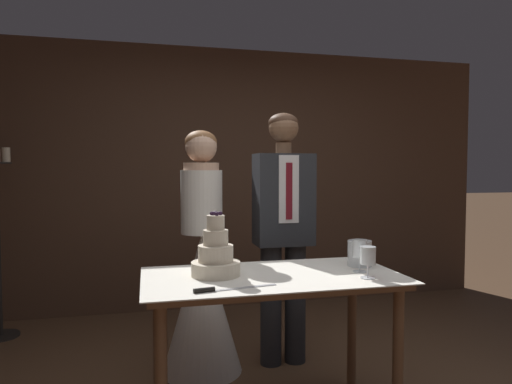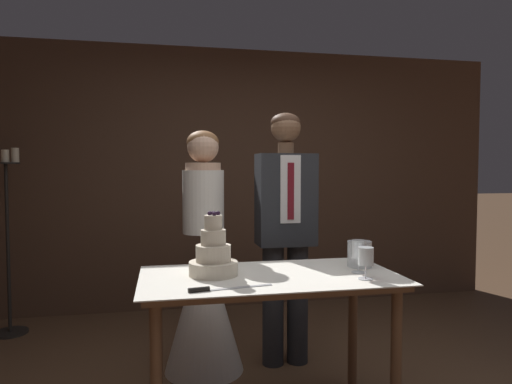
{
  "view_description": "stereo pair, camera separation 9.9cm",
  "coord_description": "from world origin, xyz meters",
  "px_view_note": "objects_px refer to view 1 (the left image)",
  "views": [
    {
      "loc": [
        -0.85,
        -2.15,
        1.39
      ],
      "look_at": [
        -0.2,
        0.54,
        1.25
      ],
      "focal_mm": 32.0,
      "sensor_mm": 36.0,
      "label": 1
    },
    {
      "loc": [
        -0.75,
        -2.17,
        1.39
      ],
      "look_at": [
        -0.2,
        0.54,
        1.25
      ],
      "focal_mm": 32.0,
      "sensor_mm": 36.0,
      "label": 2
    }
  ],
  "objects_px": {
    "tiered_cake": "(216,256)",
    "cake_knife": "(220,289)",
    "cake_table": "(272,295)",
    "bride": "(202,283)",
    "groom": "(283,224)",
    "wine_glass_near": "(360,249)",
    "wine_glass_middle": "(368,257)",
    "hurricane_candle": "(360,254)"
  },
  "relations": [
    {
      "from": "groom",
      "to": "wine_glass_near",
      "type": "bearing_deg",
      "value": -76.08
    },
    {
      "from": "wine_glass_middle",
      "to": "groom",
      "type": "bearing_deg",
      "value": 100.43
    },
    {
      "from": "wine_glass_middle",
      "to": "hurricane_candle",
      "type": "distance_m",
      "value": 0.3
    },
    {
      "from": "tiered_cake",
      "to": "wine_glass_middle",
      "type": "bearing_deg",
      "value": -17.9
    },
    {
      "from": "tiered_cake",
      "to": "groom",
      "type": "xyz_separation_m",
      "value": [
        0.58,
        0.69,
        0.07
      ]
    },
    {
      "from": "wine_glass_near",
      "to": "hurricane_candle",
      "type": "relative_size",
      "value": 1.2
    },
    {
      "from": "wine_glass_near",
      "to": "hurricane_candle",
      "type": "bearing_deg",
      "value": 63.9
    },
    {
      "from": "cake_table",
      "to": "bride",
      "type": "xyz_separation_m",
      "value": [
        -0.29,
        0.74,
        -0.1
      ]
    },
    {
      "from": "tiered_cake",
      "to": "hurricane_candle",
      "type": "xyz_separation_m",
      "value": [
        0.85,
        0.04,
        -0.03
      ]
    },
    {
      "from": "wine_glass_middle",
      "to": "bride",
      "type": "relative_size",
      "value": 0.1
    },
    {
      "from": "bride",
      "to": "groom",
      "type": "bearing_deg",
      "value": -0.05
    },
    {
      "from": "hurricane_candle",
      "to": "cake_table",
      "type": "bearing_deg",
      "value": -170.28
    },
    {
      "from": "wine_glass_near",
      "to": "bride",
      "type": "xyz_separation_m",
      "value": [
        -0.77,
        0.79,
        -0.34
      ]
    },
    {
      "from": "wine_glass_near",
      "to": "bride",
      "type": "distance_m",
      "value": 1.16
    },
    {
      "from": "cake_table",
      "to": "hurricane_candle",
      "type": "xyz_separation_m",
      "value": [
        0.55,
        0.09,
        0.18
      ]
    },
    {
      "from": "cake_table",
      "to": "bride",
      "type": "height_order",
      "value": "bride"
    },
    {
      "from": "tiered_cake",
      "to": "wine_glass_middle",
      "type": "xyz_separation_m",
      "value": [
        0.76,
        -0.24,
        0.01
      ]
    },
    {
      "from": "cake_table",
      "to": "cake_knife",
      "type": "bearing_deg",
      "value": -142.47
    },
    {
      "from": "wine_glass_near",
      "to": "groom",
      "type": "xyz_separation_m",
      "value": [
        -0.2,
        0.79,
        0.05
      ]
    },
    {
      "from": "bride",
      "to": "cake_knife",
      "type": "bearing_deg",
      "value": -92.07
    },
    {
      "from": "cake_knife",
      "to": "bride",
      "type": "relative_size",
      "value": 0.25
    },
    {
      "from": "wine_glass_middle",
      "to": "groom",
      "type": "height_order",
      "value": "groom"
    },
    {
      "from": "tiered_cake",
      "to": "bride",
      "type": "distance_m",
      "value": 0.76
    },
    {
      "from": "cake_knife",
      "to": "wine_glass_near",
      "type": "relative_size",
      "value": 2.29
    },
    {
      "from": "cake_table",
      "to": "tiered_cake",
      "type": "xyz_separation_m",
      "value": [
        -0.3,
        0.05,
        0.21
      ]
    },
    {
      "from": "wine_glass_near",
      "to": "hurricane_candle",
      "type": "xyz_separation_m",
      "value": [
        0.07,
        0.14,
        -0.05
      ]
    },
    {
      "from": "cake_knife",
      "to": "hurricane_candle",
      "type": "height_order",
      "value": "hurricane_candle"
    },
    {
      "from": "hurricane_candle",
      "to": "groom",
      "type": "height_order",
      "value": "groom"
    },
    {
      "from": "cake_knife",
      "to": "wine_glass_middle",
      "type": "relative_size",
      "value": 2.48
    },
    {
      "from": "wine_glass_middle",
      "to": "wine_glass_near",
      "type": "bearing_deg",
      "value": 80.22
    },
    {
      "from": "cake_knife",
      "to": "wine_glass_near",
      "type": "xyz_separation_m",
      "value": [
        0.81,
        0.2,
        0.12
      ]
    },
    {
      "from": "cake_table",
      "to": "wine_glass_near",
      "type": "xyz_separation_m",
      "value": [
        0.48,
        -0.05,
        0.23
      ]
    },
    {
      "from": "cake_table",
      "to": "bride",
      "type": "relative_size",
      "value": 0.83
    },
    {
      "from": "cake_table",
      "to": "bride",
      "type": "distance_m",
      "value": 0.8
    },
    {
      "from": "wine_glass_middle",
      "to": "hurricane_candle",
      "type": "height_order",
      "value": "wine_glass_middle"
    },
    {
      "from": "tiered_cake",
      "to": "cake_knife",
      "type": "relative_size",
      "value": 0.84
    },
    {
      "from": "cake_table",
      "to": "hurricane_candle",
      "type": "height_order",
      "value": "hurricane_candle"
    },
    {
      "from": "hurricane_candle",
      "to": "tiered_cake",
      "type": "bearing_deg",
      "value": -177.3
    },
    {
      "from": "hurricane_candle",
      "to": "wine_glass_middle",
      "type": "bearing_deg",
      "value": -108.36
    },
    {
      "from": "cake_table",
      "to": "hurricane_candle",
      "type": "bearing_deg",
      "value": 9.72
    },
    {
      "from": "wine_glass_middle",
      "to": "groom",
      "type": "distance_m",
      "value": 0.95
    },
    {
      "from": "cake_knife",
      "to": "hurricane_candle",
      "type": "distance_m",
      "value": 0.95
    }
  ]
}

